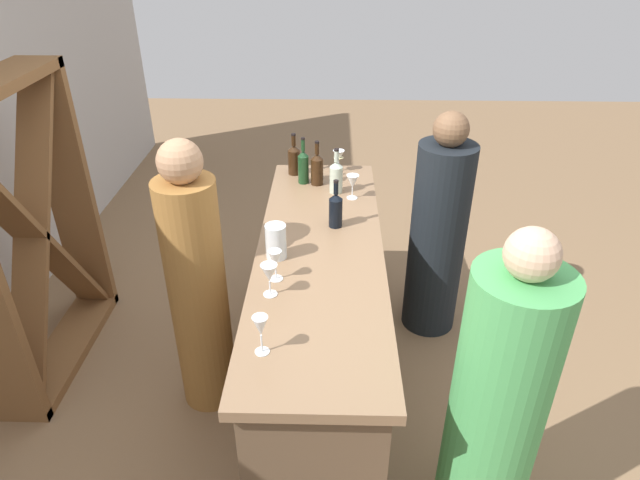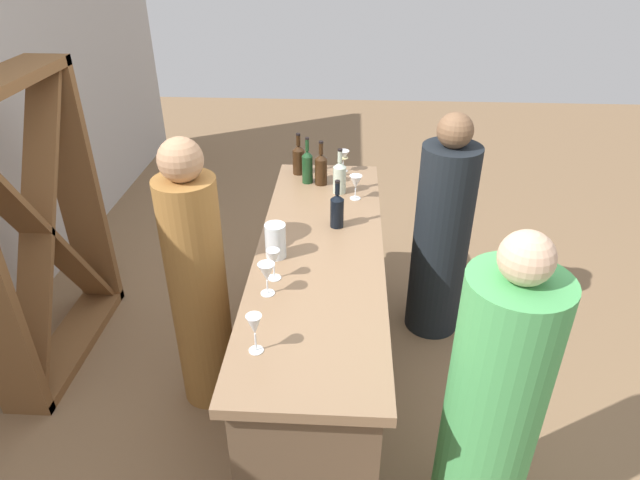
% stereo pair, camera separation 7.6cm
% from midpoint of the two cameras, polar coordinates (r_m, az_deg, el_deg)
% --- Properties ---
extents(ground_plane, '(12.00, 12.00, 0.00)m').
position_cam_midpoint_polar(ground_plane, '(3.43, 0.65, -14.74)').
color(ground_plane, '#846647').
extents(bar_counter, '(2.20, 0.65, 0.96)m').
position_cam_midpoint_polar(bar_counter, '(3.11, 0.71, -8.42)').
color(bar_counter, brown).
rests_on(bar_counter, ground).
extents(wine_rack, '(1.14, 0.28, 1.75)m').
position_cam_midpoint_polar(wine_rack, '(3.54, -26.80, 0.80)').
color(wine_rack, brown).
rests_on(wine_rack, ground).
extents(wine_bottle_leftmost_near_black, '(0.08, 0.08, 0.28)m').
position_cam_midpoint_polar(wine_bottle_leftmost_near_black, '(2.99, 2.51, 3.20)').
color(wine_bottle_leftmost_near_black, black).
rests_on(wine_bottle_leftmost_near_black, bar_counter).
extents(wine_bottle_second_left_clear_pale, '(0.08, 0.08, 0.28)m').
position_cam_midpoint_polar(wine_bottle_second_left_clear_pale, '(3.38, 2.70, 6.62)').
color(wine_bottle_second_left_clear_pale, '#B7C6B2').
rests_on(wine_bottle_second_left_clear_pale, bar_counter).
extents(wine_bottle_center_amber_brown, '(0.08, 0.08, 0.29)m').
position_cam_midpoint_polar(wine_bottle_center_amber_brown, '(3.49, 0.73, 7.48)').
color(wine_bottle_center_amber_brown, '#331E0F').
rests_on(wine_bottle_center_amber_brown, bar_counter).
extents(wine_bottle_second_right_olive_green, '(0.07, 0.07, 0.30)m').
position_cam_midpoint_polar(wine_bottle_second_right_olive_green, '(3.51, -0.69, 7.73)').
color(wine_bottle_second_right_olive_green, '#193D1E').
rests_on(wine_bottle_second_right_olive_green, bar_counter).
extents(wine_bottle_rightmost_amber_brown, '(0.08, 0.08, 0.28)m').
position_cam_midpoint_polar(wine_bottle_rightmost_amber_brown, '(3.65, -1.63, 8.46)').
color(wine_bottle_rightmost_amber_brown, '#331E0F').
rests_on(wine_bottle_rightmost_amber_brown, bar_counter).
extents(wine_glass_near_left, '(0.08, 0.08, 0.15)m').
position_cam_midpoint_polar(wine_glass_near_left, '(3.30, 4.40, 5.96)').
color(wine_glass_near_left, white).
rests_on(wine_glass_near_left, bar_counter).
extents(wine_glass_near_center, '(0.08, 0.08, 0.15)m').
position_cam_midpoint_polar(wine_glass_near_center, '(3.68, 3.05, 8.64)').
color(wine_glass_near_center, white).
rests_on(wine_glass_near_center, bar_counter).
extents(wine_glass_near_right, '(0.07, 0.07, 0.16)m').
position_cam_midpoint_polar(wine_glass_near_right, '(2.55, -4.01, -2.01)').
color(wine_glass_near_right, white).
rests_on(wine_glass_near_right, bar_counter).
extents(wine_glass_far_left, '(0.06, 0.06, 0.17)m').
position_cam_midpoint_polar(wine_glass_far_left, '(2.14, -5.82, -8.92)').
color(wine_glass_far_left, white).
rests_on(wine_glass_far_left, bar_counter).
extents(wine_glass_far_center, '(0.08, 0.08, 0.16)m').
position_cam_midpoint_polar(wine_glass_far_center, '(2.45, -4.69, -3.45)').
color(wine_glass_far_center, white).
rests_on(wine_glass_far_center, bar_counter).
extents(water_pitcher, '(0.11, 0.11, 0.18)m').
position_cam_midpoint_polar(water_pitcher, '(2.73, -3.85, -0.08)').
color(water_pitcher, silver).
rests_on(water_pitcher, bar_counter).
extents(person_left_guest, '(0.41, 0.41, 1.50)m').
position_cam_midpoint_polar(person_left_guest, '(3.56, 13.09, 0.24)').
color(person_left_guest, black).
rests_on(person_left_guest, ground).
extents(person_center_guest, '(0.48, 0.48, 1.54)m').
position_cam_midpoint_polar(person_center_guest, '(2.45, 18.33, -16.52)').
color(person_center_guest, '#4CA559').
rests_on(person_center_guest, ground).
extents(person_right_guest, '(0.38, 0.38, 1.58)m').
position_cam_midpoint_polar(person_right_guest, '(2.97, -11.84, -4.96)').
color(person_right_guest, '#9E6B33').
rests_on(person_right_guest, ground).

